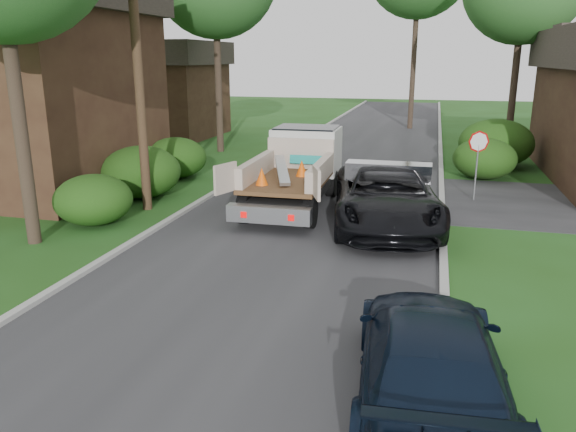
{
  "coord_description": "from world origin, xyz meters",
  "views": [
    {
      "loc": [
        3.62,
        -11.48,
        4.9
      ],
      "look_at": [
        0.35,
        1.22,
        1.2
      ],
      "focal_mm": 35.0,
      "sensor_mm": 36.0,
      "label": 1
    }
  ],
  "objects_px": {
    "house_left_far": "(159,88)",
    "black_pickup": "(386,196)",
    "flatbed_truck": "(300,163)",
    "stop_sign": "(478,151)",
    "navy_suv": "(430,358)",
    "utility_pole": "(137,49)",
    "house_left_near": "(9,75)"
  },
  "relations": [
    {
      "from": "flatbed_truck",
      "to": "house_left_far",
      "type": "bearing_deg",
      "value": 130.05
    },
    {
      "from": "utility_pole",
      "to": "house_left_near",
      "type": "relative_size",
      "value": 1.03
    },
    {
      "from": "stop_sign",
      "to": "black_pickup",
      "type": "height_order",
      "value": "stop_sign"
    },
    {
      "from": "flatbed_truck",
      "to": "black_pickup",
      "type": "height_order",
      "value": "flatbed_truck"
    },
    {
      "from": "stop_sign",
      "to": "navy_suv",
      "type": "xyz_separation_m",
      "value": [
        -1.4,
        -12.98,
        -1.03
      ]
    },
    {
      "from": "stop_sign",
      "to": "utility_pole",
      "type": "height_order",
      "value": "utility_pole"
    },
    {
      "from": "house_left_far",
      "to": "utility_pole",
      "type": "bearing_deg",
      "value": -64.77
    },
    {
      "from": "house_left_far",
      "to": "flatbed_truck",
      "type": "distance_m",
      "value": 19.41
    },
    {
      "from": "utility_pole",
      "to": "navy_suv",
      "type": "height_order",
      "value": "utility_pole"
    },
    {
      "from": "house_left_far",
      "to": "stop_sign",
      "type": "bearing_deg",
      "value": -34.81
    },
    {
      "from": "utility_pole",
      "to": "black_pickup",
      "type": "distance_m",
      "value": 8.96
    },
    {
      "from": "stop_sign",
      "to": "navy_suv",
      "type": "height_order",
      "value": "stop_sign"
    },
    {
      "from": "utility_pole",
      "to": "house_left_near",
      "type": "xyz_separation_m",
      "value": [
        -6.52,
        2.02,
        -0.89
      ]
    },
    {
      "from": "house_left_near",
      "to": "house_left_far",
      "type": "height_order",
      "value": "house_left_near"
    },
    {
      "from": "flatbed_truck",
      "to": "navy_suv",
      "type": "height_order",
      "value": "flatbed_truck"
    },
    {
      "from": "house_left_far",
      "to": "black_pickup",
      "type": "xyz_separation_m",
      "value": [
        15.9,
        -16.94,
        -2.15
      ]
    },
    {
      "from": "house_left_near",
      "to": "black_pickup",
      "type": "relative_size",
      "value": 1.49
    },
    {
      "from": "stop_sign",
      "to": "house_left_far",
      "type": "height_order",
      "value": "house_left_far"
    },
    {
      "from": "flatbed_truck",
      "to": "black_pickup",
      "type": "bearing_deg",
      "value": -37.02
    },
    {
      "from": "utility_pole",
      "to": "flatbed_truck",
      "type": "xyz_separation_m",
      "value": [
        4.66,
        2.42,
        -3.82
      ]
    },
    {
      "from": "utility_pole",
      "to": "stop_sign",
      "type": "bearing_deg",
      "value": 20.62
    },
    {
      "from": "utility_pole",
      "to": "navy_suv",
      "type": "xyz_separation_m",
      "value": [
        9.28,
        -8.96,
        -4.43
      ]
    },
    {
      "from": "stop_sign",
      "to": "house_left_far",
      "type": "bearing_deg",
      "value": 145.19
    },
    {
      "from": "utility_pole",
      "to": "house_left_near",
      "type": "bearing_deg",
      "value": 162.8
    },
    {
      "from": "black_pickup",
      "to": "house_left_far",
      "type": "bearing_deg",
      "value": 124.39
    },
    {
      "from": "stop_sign",
      "to": "house_left_near",
      "type": "distance_m",
      "value": 17.5
    },
    {
      "from": "utility_pole",
      "to": "black_pickup",
      "type": "xyz_separation_m",
      "value": [
        7.88,
        0.07,
        -4.27
      ]
    },
    {
      "from": "house_left_near",
      "to": "navy_suv",
      "type": "bearing_deg",
      "value": -34.8
    },
    {
      "from": "house_left_far",
      "to": "flatbed_truck",
      "type": "relative_size",
      "value": 1.14
    },
    {
      "from": "house_left_near",
      "to": "house_left_far",
      "type": "xyz_separation_m",
      "value": [
        -1.5,
        15.0,
        -1.23
      ]
    },
    {
      "from": "utility_pole",
      "to": "flatbed_truck",
      "type": "distance_m",
      "value": 6.49
    },
    {
      "from": "navy_suv",
      "to": "utility_pole",
      "type": "bearing_deg",
      "value": -48.08
    }
  ]
}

